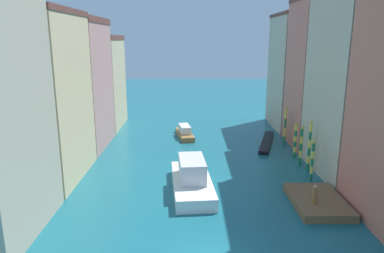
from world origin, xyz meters
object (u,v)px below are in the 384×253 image
at_px(mooring_pole_2, 301,145).
at_px(mooring_pole_3, 295,140).
at_px(mooring_pole_0, 312,161).
at_px(gondola_black, 267,142).
at_px(waterfront_dock, 317,201).
at_px(person_on_dock, 315,195).
at_px(vaporetto_white, 192,179).
at_px(motorboat_0, 185,132).
at_px(mooring_pole_1, 309,146).
at_px(mooring_pole_4, 285,126).

bearing_deg(mooring_pole_2, mooring_pole_3, 87.78).
distance_m(mooring_pole_0, gondola_black, 12.56).
bearing_deg(waterfront_dock, mooring_pole_3, 82.81).
bearing_deg(waterfront_dock, mooring_pole_2, 81.57).
relative_size(person_on_dock, mooring_pole_0, 0.38).
bearing_deg(mooring_pole_2, vaporetto_white, -150.46).
bearing_deg(waterfront_dock, vaporetto_white, 163.27).
relative_size(gondola_black, motorboat_0, 1.52).
height_order(waterfront_dock, mooring_pole_1, mooring_pole_1).
bearing_deg(vaporetto_white, mooring_pole_4, 49.35).
height_order(mooring_pole_2, motorboat_0, mooring_pole_2).
distance_m(mooring_pole_2, mooring_pole_3, 2.42).
bearing_deg(gondola_black, mooring_pole_2, -76.50).
bearing_deg(mooring_pole_1, mooring_pole_2, 96.28).
height_order(waterfront_dock, mooring_pole_0, mooring_pole_0).
xyz_separation_m(mooring_pole_0, vaporetto_white, (-11.26, -2.05, -0.98)).
height_order(mooring_pole_1, mooring_pole_4, mooring_pole_1).
distance_m(mooring_pole_4, gondola_black, 3.13).
bearing_deg(person_on_dock, motorboat_0, 115.46).
xyz_separation_m(mooring_pole_2, mooring_pole_4, (0.13, 7.06, 0.34)).
xyz_separation_m(mooring_pole_2, motorboat_0, (-12.42, 11.23, -1.53)).
height_order(vaporetto_white, gondola_black, vaporetto_white).
bearing_deg(mooring_pole_0, gondola_black, 97.38).
relative_size(vaporetto_white, gondola_black, 0.98).
bearing_deg(gondola_black, mooring_pole_0, -82.62).
distance_m(mooring_pole_1, mooring_pole_2, 2.04).
bearing_deg(gondola_black, person_on_dock, -90.55).
bearing_deg(mooring_pole_1, gondola_black, 102.07).
bearing_deg(mooring_pole_0, mooring_pole_4, 87.94).
bearing_deg(mooring_pole_2, mooring_pole_0, -93.64).
relative_size(mooring_pole_0, gondola_black, 0.41).
relative_size(mooring_pole_0, mooring_pole_1, 0.76).
bearing_deg(waterfront_dock, mooring_pole_0, 77.45).
height_order(mooring_pole_4, vaporetto_white, mooring_pole_4).
height_order(mooring_pole_1, motorboat_0, mooring_pole_1).
bearing_deg(gondola_black, motorboat_0, 162.19).
xyz_separation_m(mooring_pole_1, gondola_black, (-2.10, 9.81, -2.42)).
bearing_deg(mooring_pole_0, mooring_pole_2, 86.36).
bearing_deg(mooring_pole_3, mooring_pole_0, -93.14).
bearing_deg(waterfront_dock, motorboat_0, 117.87).
relative_size(mooring_pole_3, mooring_pole_4, 0.82).
xyz_separation_m(mooring_pole_1, motorboat_0, (-12.64, 13.20, -2.02)).
relative_size(waterfront_dock, gondola_black, 0.64).
bearing_deg(vaporetto_white, mooring_pole_0, 10.33).
relative_size(person_on_dock, mooring_pole_1, 0.29).
height_order(mooring_pole_4, motorboat_0, mooring_pole_4).
relative_size(mooring_pole_0, motorboat_0, 0.62).
height_order(waterfront_dock, mooring_pole_3, mooring_pole_3).
distance_m(mooring_pole_2, vaporetto_white, 13.31).
height_order(mooring_pole_4, gondola_black, mooring_pole_4).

